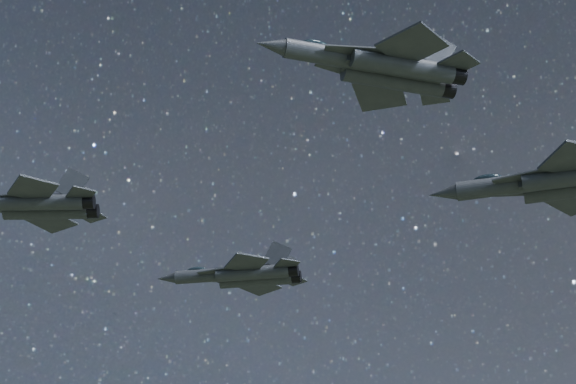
{
  "coord_description": "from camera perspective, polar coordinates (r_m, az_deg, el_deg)",
  "views": [
    {
      "loc": [
        -1.12,
        -75.57,
        114.82
      ],
      "look_at": [
        0.71,
        -3.31,
        153.79
      ],
      "focal_mm": 60.0,
      "sensor_mm": 36.0,
      "label": 1
    }
  ],
  "objects": [
    {
      "name": "jet_right",
      "position": [
        65.66,
        5.53,
        7.38
      ],
      "size": [
        15.21,
        10.33,
        3.82
      ],
      "rotation": [
        0.0,
        0.0,
        0.26
      ],
      "color": "#2B3036"
    },
    {
      "name": "jet_slot",
      "position": [
        88.03,
        15.78,
        0.63
      ],
      "size": [
        20.0,
        13.46,
        5.05
      ],
      "rotation": [
        0.0,
        0.0,
        -0.3
      ],
      "color": "#2B3036"
    },
    {
      "name": "jet_lead",
      "position": [
        84.56,
        -15.05,
        -0.74
      ],
      "size": [
        15.06,
        10.66,
        3.82
      ],
      "rotation": [
        0.0,
        0.0,
        -0.05
      ],
      "color": "#2B3036"
    },
    {
      "name": "jet_left",
      "position": [
        97.47,
        -2.72,
        -4.93
      ],
      "size": [
        15.6,
        10.74,
        3.91
      ],
      "rotation": [
        0.0,
        0.0,
        -0.19
      ],
      "color": "#2B3036"
    }
  ]
}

